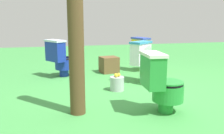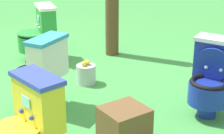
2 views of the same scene
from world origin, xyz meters
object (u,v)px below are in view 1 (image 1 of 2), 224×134
(toilet_yellow, at_px, (144,54))
(small_crate, at_px, (109,65))
(lemon_bucket, at_px, (117,83))
(toilet_white, at_px, (146,62))
(wooden_post, at_px, (76,41))
(toilet_green, at_px, (161,82))
(toilet_blue, at_px, (60,58))

(toilet_yellow, height_order, small_crate, toilet_yellow)
(lemon_bucket, bearing_deg, toilet_white, 118.71)
(lemon_bucket, bearing_deg, small_crate, 172.05)
(toilet_yellow, xyz_separation_m, toilet_white, (0.99, -0.37, 0.00))
(toilet_yellow, xyz_separation_m, wooden_post, (2.13, -1.68, 0.49))
(toilet_white, distance_m, small_crate, 1.10)
(toilet_green, bearing_deg, toilet_white, 170.87)
(toilet_white, xyz_separation_m, lemon_bucket, (0.33, -0.61, -0.26))
(wooden_post, distance_m, small_crate, 2.40)
(toilet_green, xyz_separation_m, small_crate, (-2.33, -0.08, -0.20))
(wooden_post, bearing_deg, toilet_green, 77.84)
(toilet_white, bearing_deg, lemon_bucket, -9.05)
(toilet_yellow, relative_size, small_crate, 2.08)
(toilet_yellow, relative_size, toilet_white, 1.00)
(toilet_white, height_order, wooden_post, wooden_post)
(wooden_post, height_order, lemon_bucket, wooden_post)
(toilet_yellow, height_order, lemon_bucket, toilet_yellow)
(toilet_green, bearing_deg, toilet_blue, -148.30)
(toilet_green, xyz_separation_m, toilet_white, (-1.34, 0.35, 0.00))
(toilet_blue, height_order, lemon_bucket, toilet_blue)
(toilet_yellow, height_order, wooden_post, wooden_post)
(small_crate, bearing_deg, toilet_white, 23.25)
(toilet_green, height_order, wooden_post, wooden_post)
(toilet_blue, xyz_separation_m, wooden_post, (1.97, 0.12, 0.49))
(toilet_yellow, relative_size, lemon_bucket, 2.63)
(toilet_yellow, distance_m, wooden_post, 2.75)
(toilet_blue, bearing_deg, toilet_white, 26.85)
(toilet_blue, relative_size, small_crate, 2.08)
(toilet_yellow, relative_size, toilet_green, 1.00)
(toilet_green, relative_size, lemon_bucket, 2.63)
(toilet_green, bearing_deg, small_crate, -172.73)
(toilet_blue, relative_size, toilet_white, 1.00)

